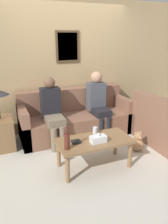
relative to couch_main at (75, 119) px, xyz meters
The scene contains 11 objects.
ground_plane 0.58m from the couch_main, 90.00° to the right, with size 16.00×16.00×0.00m, color beige.
wall_back 1.08m from the couch_main, 90.00° to the left, with size 9.00×0.08×2.60m.
couch_main is the anchor object (origin of this frame).
coffee_table 1.25m from the couch_main, 97.03° to the right, with size 1.11×0.55×0.45m.
wine_bottle 1.50m from the couch_main, 114.33° to the right, with size 0.08×0.08×0.32m.
drinking_glass 1.07m from the couch_main, 93.10° to the right, with size 0.07×0.07×0.11m.
book_stack 1.30m from the couch_main, 109.70° to the right, with size 0.13×0.12×0.03m.
tissue_box 1.35m from the couch_main, 95.92° to the right, with size 0.23×0.12×0.15m.
person_left 0.64m from the couch_main, 157.99° to the right, with size 0.34×0.62×1.21m.
person_right 0.59m from the couch_main, 15.60° to the right, with size 0.34×0.58×1.25m.
teddy_bear 1.31m from the couch_main, 54.55° to the right, with size 0.22×0.22×0.35m.
Camera 1 is at (-1.39, -3.37, 1.89)m, focal length 35.00 mm.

